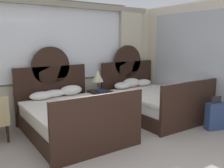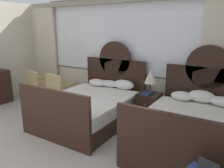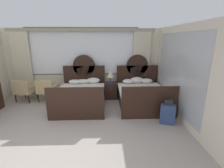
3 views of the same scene
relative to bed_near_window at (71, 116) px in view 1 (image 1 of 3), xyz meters
name	(u,v)px [view 1 (image 1 of 3)]	position (x,y,z in m)	size (l,w,h in m)	color
wall_back_window	(45,57)	(-0.06, 1.17, 1.11)	(6.14, 0.22, 2.73)	beige
wall_right_mirror	(215,62)	(3.05, -1.01, 1.00)	(0.08, 4.42, 2.70)	beige
bed_near_window	(71,116)	(0.00, 0.00, 0.00)	(1.65, 2.17, 1.69)	black
bed_near_mirror	(152,101)	(2.14, 0.00, 0.00)	(1.65, 2.17, 1.69)	black
nightstand_between_beds	(100,103)	(1.07, 0.67, -0.04)	(0.47, 0.49, 0.63)	black
table_lamp_on_nightstand	(98,76)	(1.05, 0.74, 0.63)	(0.27, 0.27, 0.51)	brown
book_on_nightstand	(101,91)	(1.03, 0.58, 0.29)	(0.18, 0.26, 0.03)	navy
suitcase_on_floor	(215,116)	(2.57, -1.43, -0.07)	(0.43, 0.28, 0.70)	navy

